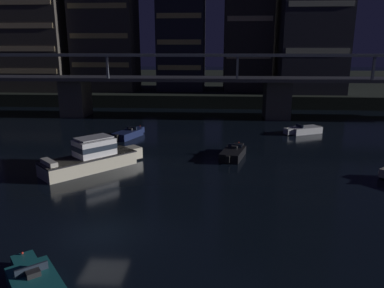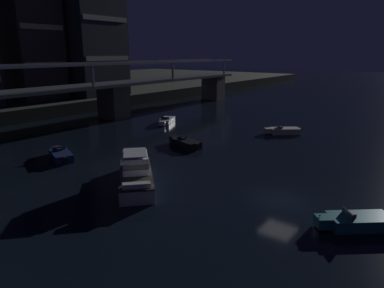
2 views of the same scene
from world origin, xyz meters
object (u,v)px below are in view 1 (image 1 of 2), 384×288
object	(u,v)px
river_bridge	(174,89)
speedboat_mid_center	(129,134)
tower_west_tall	(105,22)
speedboat_mid_right	(233,153)
tower_central	(182,30)
speedboat_far_center	(304,130)
tower_east_tall	(248,2)
cabin_cruiser_near_left	(92,157)
tower_west_low	(33,37)

from	to	relation	value
river_bridge	speedboat_mid_center	distance (m)	14.71
tower_west_tall	speedboat_mid_right	distance (m)	46.04
speedboat_mid_center	speedboat_mid_right	xyz separation A→B (m)	(11.92, -7.43, 0.00)
tower_west_tall	speedboat_mid_center	world-z (taller)	tower_west_tall
tower_central	speedboat_far_center	bearing A→B (deg)	-59.40
tower_east_tall	speedboat_mid_center	bearing A→B (deg)	-115.70
cabin_cruiser_near_left	speedboat_far_center	size ratio (longest dim) A/B	1.62
speedboat_mid_right	tower_west_tall	bearing A→B (deg)	121.71
tower_east_tall	speedboat_far_center	distance (m)	35.28
tower_east_tall	speedboat_far_center	xyz separation A→B (m)	(5.00, -29.71, -18.35)
speedboat_mid_right	speedboat_far_center	size ratio (longest dim) A/B	1.04
river_bridge	cabin_cruiser_near_left	distance (m)	25.98
tower_central	speedboat_mid_right	bearing A→B (deg)	-78.04
speedboat_far_center	tower_west_tall	bearing A→B (deg)	140.64
speedboat_far_center	cabin_cruiser_near_left	bearing A→B (deg)	-144.49
river_bridge	tower_east_tall	xyz separation A→B (m)	(12.11, 19.54, 14.45)
tower_west_low	speedboat_far_center	world-z (taller)	tower_west_low
tower_central	tower_west_low	bearing A→B (deg)	-171.67
tower_central	speedboat_mid_right	size ratio (longest dim) A/B	4.49
speedboat_mid_center	speedboat_far_center	xyz separation A→B (m)	(20.97, 3.47, 0.00)
tower_west_low	tower_central	world-z (taller)	tower_central
speedboat_far_center	speedboat_mid_right	bearing A→B (deg)	-129.71
tower_west_low	speedboat_far_center	xyz separation A→B (m)	(45.91, -25.81, -11.82)
speedboat_mid_right	tower_west_low	bearing A→B (deg)	135.12
tower_west_tall	tower_west_low	bearing A→B (deg)	-178.22
speedboat_far_center	speedboat_mid_center	bearing A→B (deg)	-170.61
tower_central	tower_east_tall	bearing A→B (deg)	-1.03
tower_central	tower_east_tall	world-z (taller)	tower_east_tall
tower_west_low	speedboat_far_center	distance (m)	53.97
cabin_cruiser_near_left	speedboat_mid_right	distance (m)	13.07
tower_east_tall	speedboat_far_center	bearing A→B (deg)	-80.44
tower_central	speedboat_far_center	world-z (taller)	tower_central
speedboat_mid_center	tower_west_tall	bearing A→B (deg)	110.35
tower_west_low	speedboat_mid_center	xyz separation A→B (m)	(24.93, -29.28, -11.82)
river_bridge	tower_west_tall	size ratio (longest dim) A/B	3.76
river_bridge	tower_west_tall	xyz separation A→B (m)	(-14.89, 16.07, 10.73)
tower_east_tall	tower_west_low	bearing A→B (deg)	-174.55
tower_east_tall	river_bridge	bearing A→B (deg)	-121.79
tower_west_low	speedboat_mid_right	world-z (taller)	tower_west_low
tower_west_low	tower_east_tall	size ratio (longest dim) A/B	0.61
tower_west_low	tower_west_tall	xyz separation A→B (m)	(13.91, 0.43, 2.80)
tower_central	tower_west_tall	bearing A→B (deg)	-165.50
tower_west_low	tower_west_tall	world-z (taller)	tower_west_tall
river_bridge	speedboat_mid_center	xyz separation A→B (m)	(-3.86, -13.64, -3.90)
cabin_cruiser_near_left	speedboat_far_center	bearing A→B (deg)	35.51
speedboat_mid_center	tower_central	bearing A→B (deg)	84.41
tower_east_tall	speedboat_mid_center	size ratio (longest dim) A/B	6.59
tower_west_tall	tower_east_tall	bearing A→B (deg)	7.32
tower_east_tall	speedboat_mid_right	size ratio (longest dim) A/B	6.44
tower_west_low	river_bridge	bearing A→B (deg)	-28.50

